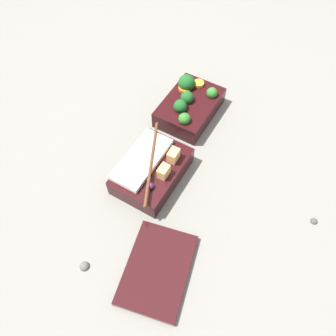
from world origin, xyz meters
The scene contains 6 objects.
ground_plane centered at (0.00, 0.00, 0.00)m, with size 3.00×3.00×0.00m, color slate.
bento_tray_vegetable centered at (-0.09, -0.02, 0.03)m, with size 0.17×0.12×0.08m.
bento_tray_rice centered at (0.12, 0.00, 0.03)m, with size 0.20×0.12×0.07m.
bento_lid centered at (0.30, 0.12, 0.01)m, with size 0.17×0.12×0.01m, color black.
pebble_0 centered at (0.05, 0.35, 0.00)m, with size 0.01×0.01×0.01m, color #474442.
pebble_1 centered at (0.37, -0.01, 0.00)m, with size 0.02×0.02×0.02m, color #595651.
Camera 1 is at (0.45, 0.23, 0.64)m, focal length 35.00 mm.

